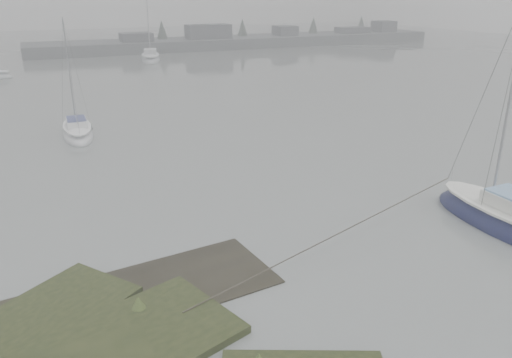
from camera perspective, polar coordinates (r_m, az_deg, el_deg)
The scene contains 5 objects.
ground at distance 38.11m, azimuth -18.62°, elevation 8.07°, with size 160.00×160.00×0.00m, color slate.
far_shoreline at distance 75.78m, azimuth -0.60°, elevation 15.58°, with size 60.00×8.00×4.15m.
sailboat_main at distance 19.18m, azimuth 26.86°, elevation -4.32°, with size 2.05×6.06×8.53m.
sailboat_white at distance 29.83m, azimuth -19.70°, elevation 5.06°, with size 1.76×4.91×6.86m.
sailboat_far_b at distance 60.57m, azimuth -11.95°, elevation 13.31°, with size 3.56×6.74×9.07m.
Camera 1 is at (-3.61, -7.16, 7.65)m, focal length 35.00 mm.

